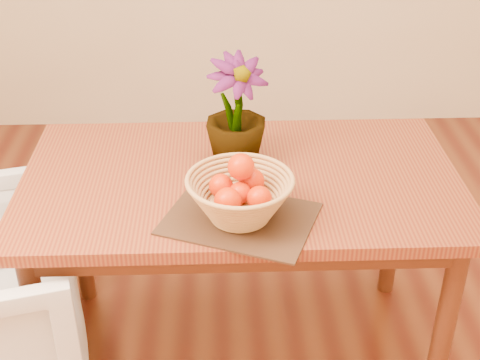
{
  "coord_description": "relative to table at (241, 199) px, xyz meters",
  "views": [
    {
      "loc": [
        -0.07,
        -1.54,
        1.83
      ],
      "look_at": [
        -0.01,
        0.06,
        0.88
      ],
      "focal_mm": 50.0,
      "sensor_mm": 36.0,
      "label": 1
    }
  ],
  "objects": [
    {
      "name": "placemat",
      "position": [
        -0.01,
        -0.25,
        0.09
      ],
      "size": [
        0.5,
        0.44,
        0.01
      ],
      "primitive_type": "cube",
      "rotation": [
        0.0,
        0.0,
        -0.38
      ],
      "color": "#3D2316",
      "rests_on": "table"
    },
    {
      "name": "table",
      "position": [
        0.0,
        0.0,
        0.0
      ],
      "size": [
        1.4,
        0.8,
        0.75
      ],
      "color": "brown",
      "rests_on": "floor"
    },
    {
      "name": "orange_pile",
      "position": [
        -0.01,
        -0.24,
        0.19
      ],
      "size": [
        0.17,
        0.18,
        0.14
      ],
      "rotation": [
        0.0,
        0.0,
        0.37
      ],
      "color": "red",
      "rests_on": "wicker_basket"
    },
    {
      "name": "wicker_basket",
      "position": [
        -0.01,
        -0.25,
        0.16
      ],
      "size": [
        0.31,
        0.31,
        0.13
      ],
      "color": "tan",
      "rests_on": "placemat"
    },
    {
      "name": "potted_plant",
      "position": [
        -0.01,
        0.1,
        0.27
      ],
      "size": [
        0.27,
        0.27,
        0.36
      ],
      "primitive_type": "imported",
      "rotation": [
        0.0,
        0.0,
        0.42
      ],
      "color": "#144213",
      "rests_on": "table"
    }
  ]
}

